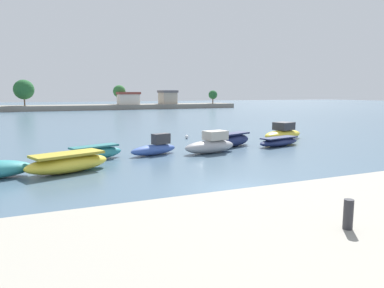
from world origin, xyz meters
name	(u,v)px	position (x,y,z in m)	size (l,w,h in m)	color
ground_plane	(236,190)	(0.00, 0.00, 0.00)	(400.00, 400.00, 0.00)	#476075
mooring_bollard	(348,214)	(-2.82, -9.71, 2.17)	(0.22, 0.22, 0.70)	#2D2D33
moored_boat_1	(68,163)	(-7.48, 7.74, 0.59)	(5.70, 3.77, 1.23)	yellow
moored_boat_2	(95,153)	(-5.30, 11.37, 0.52)	(4.65, 2.78, 1.07)	teal
moored_boat_3	(155,148)	(-0.50, 11.79, 0.56)	(4.40, 2.46, 1.66)	#3856A8
moored_boat_4	(211,145)	(4.00, 10.78, 0.69)	(4.99, 2.48, 1.80)	#9E9EA3
moored_boat_5	(234,140)	(7.70, 13.35, 0.60)	(4.36, 2.93, 1.24)	navy
moored_boat_6	(279,142)	(11.57, 11.68, 0.40)	(5.23, 2.59, 0.83)	navy
moored_boat_7	(283,133)	(14.99, 15.49, 0.67)	(5.81, 3.56, 1.84)	yellow
mooring_buoy_0	(187,137)	(5.77, 20.12, 0.20)	(0.40, 0.40, 0.40)	white
mooring_buoy_1	(209,143)	(6.01, 15.23, 0.13)	(0.27, 0.27, 0.27)	red
distant_shoreline	(48,102)	(-5.23, 95.34, 2.32)	(105.08, 10.49, 8.58)	gray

